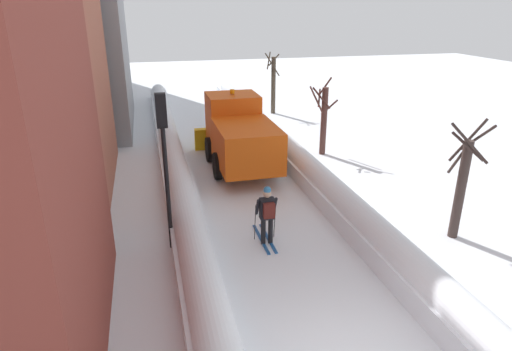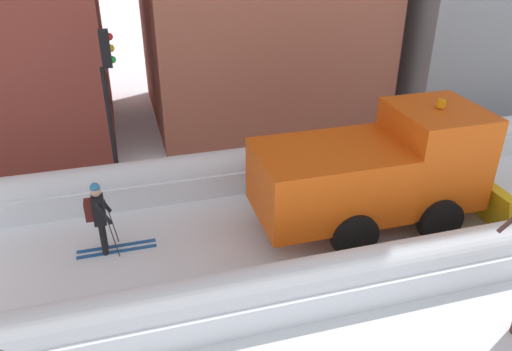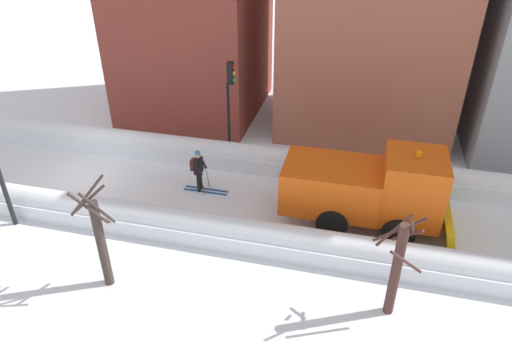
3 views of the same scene
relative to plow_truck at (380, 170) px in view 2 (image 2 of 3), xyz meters
name	(u,v)px [view 2 (image 2 of 3)]	position (x,y,z in m)	size (l,w,h in m)	color
ground_plane	(316,225)	(-0.24, -1.46, -1.48)	(80.00, 80.00, 0.00)	white
snowbank_left	(284,164)	(-2.78, -1.46, -0.98)	(1.10, 36.00, 1.10)	white
snowbank_right	(364,274)	(2.30, -1.46, -1.02)	(1.10, 36.00, 1.04)	white
plow_truck	(380,170)	(0.00, 0.00, 0.00)	(3.20, 5.98, 3.12)	#DB510F
skier	(99,215)	(-0.58, -6.55, -0.48)	(0.62, 1.80, 1.81)	black
traffic_light_pole	(109,84)	(-3.31, -5.99, 1.64)	(0.28, 0.42, 4.45)	black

